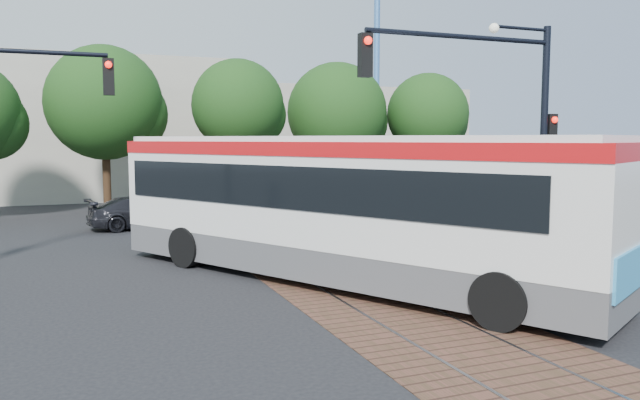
{
  "coord_description": "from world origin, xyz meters",
  "views": [
    {
      "loc": [
        -5.97,
        -13.36,
        3.44
      ],
      "look_at": [
        0.95,
        4.02,
        1.6
      ],
      "focal_mm": 35.0,
      "sensor_mm": 36.0,
      "label": 1
    }
  ],
  "objects_px": {
    "city_bus": "(335,201)",
    "signal_pole_main": "(504,109)",
    "traffic_island": "(533,262)",
    "parked_car": "(145,212)"
  },
  "relations": [
    {
      "from": "traffic_island",
      "to": "parked_car",
      "type": "bearing_deg",
      "value": 123.92
    },
    {
      "from": "city_bus",
      "to": "traffic_island",
      "type": "distance_m",
      "value": 5.34
    },
    {
      "from": "traffic_island",
      "to": "signal_pole_main",
      "type": "height_order",
      "value": "signal_pole_main"
    },
    {
      "from": "city_bus",
      "to": "traffic_island",
      "type": "bearing_deg",
      "value": -43.48
    },
    {
      "from": "city_bus",
      "to": "signal_pole_main",
      "type": "bearing_deg",
      "value": -45.58
    },
    {
      "from": "city_bus",
      "to": "signal_pole_main",
      "type": "height_order",
      "value": "signal_pole_main"
    },
    {
      "from": "signal_pole_main",
      "to": "city_bus",
      "type": "bearing_deg",
      "value": 163.49
    },
    {
      "from": "city_bus",
      "to": "signal_pole_main",
      "type": "xyz_separation_m",
      "value": [
        3.97,
        -1.18,
        2.2
      ]
    },
    {
      "from": "city_bus",
      "to": "parked_car",
      "type": "height_order",
      "value": "city_bus"
    },
    {
      "from": "traffic_island",
      "to": "parked_car",
      "type": "xyz_separation_m",
      "value": [
        -8.24,
        12.26,
        0.29
      ]
    }
  ]
}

